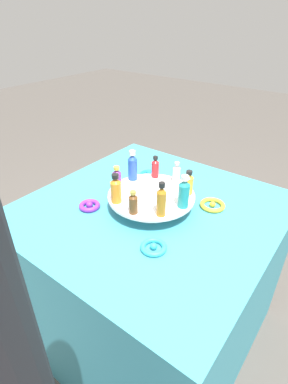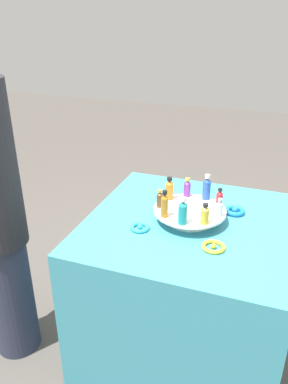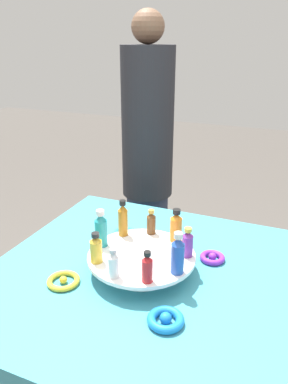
{
  "view_description": "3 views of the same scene",
  "coord_description": "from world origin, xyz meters",
  "px_view_note": "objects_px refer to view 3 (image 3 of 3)",
  "views": [
    {
      "loc": [
        0.59,
        -0.83,
        1.48
      ],
      "look_at": [
        0.04,
        -0.1,
        0.93
      ],
      "focal_mm": 28.0,
      "sensor_mm": 36.0,
      "label": 1
    },
    {
      "loc": [
        1.57,
        0.33,
        1.7
      ],
      "look_at": [
        0.08,
        -0.21,
        0.95
      ],
      "focal_mm": 35.0,
      "sensor_mm": 36.0,
      "label": 2
    },
    {
      "loc": [
        -0.41,
        0.95,
        1.5
      ],
      "look_at": [
        0.1,
        -0.25,
        0.96
      ],
      "focal_mm": 35.0,
      "sensor_mm": 36.0,
      "label": 3
    }
  ],
  "objects_px": {
    "ribbon_bow_purple": "(212,257)",
    "ribbon_bow_teal": "(125,233)",
    "bottle_brown": "(151,223)",
    "ribbon_bow_gold": "(63,281)",
    "bottle_amber": "(123,219)",
    "person_figure": "(147,169)",
    "bottle_purple": "(187,243)",
    "bottle_orange": "(176,227)",
    "bottle_teal": "(101,229)",
    "bottle_clear": "(114,264)",
    "bottle_red": "(147,268)",
    "bottle_gold": "(96,249)",
    "display_stand": "(142,260)",
    "ribbon_bow_blue": "(166,319)",
    "bottle_blue": "(178,254)"
  },
  "relations": [
    {
      "from": "ribbon_bow_purple",
      "to": "ribbon_bow_teal",
      "type": "relative_size",
      "value": 0.95
    },
    {
      "from": "bottle_gold",
      "to": "ribbon_bow_teal",
      "type": "bearing_deg",
      "value": -81.61
    },
    {
      "from": "bottle_blue",
      "to": "bottle_purple",
      "type": "xyz_separation_m",
      "value": [
        -0.0,
        -0.1,
        -0.02
      ]
    },
    {
      "from": "bottle_teal",
      "to": "ribbon_bow_teal",
      "type": "xyz_separation_m",
      "value": [
        0.01,
        -0.2,
        -0.11
      ]
    },
    {
      "from": "bottle_gold",
      "to": "ribbon_bow_purple",
      "type": "height_order",
      "value": "bottle_gold"
    },
    {
      "from": "bottle_amber",
      "to": "ribbon_bow_purple",
      "type": "distance_m",
      "value": 0.34
    },
    {
      "from": "bottle_red",
      "to": "bottle_teal",
      "type": "bearing_deg",
      "value": -30.39
    },
    {
      "from": "bottle_purple",
      "to": "bottle_orange",
      "type": "height_order",
      "value": "bottle_orange"
    },
    {
      "from": "bottle_teal",
      "to": "bottle_gold",
      "type": "distance_m",
      "value": 0.1
    },
    {
      "from": "bottle_amber",
      "to": "ribbon_bow_purple",
      "type": "relative_size",
      "value": 1.53
    },
    {
      "from": "bottle_brown",
      "to": "bottle_clear",
      "type": "relative_size",
      "value": 0.99
    },
    {
      "from": "bottle_orange",
      "to": "bottle_gold",
      "type": "height_order",
      "value": "bottle_orange"
    },
    {
      "from": "bottle_purple",
      "to": "ribbon_bow_teal",
      "type": "distance_m",
      "value": 0.34
    },
    {
      "from": "display_stand",
      "to": "bottle_orange",
      "type": "relative_size",
      "value": 2.95
    },
    {
      "from": "bottle_clear",
      "to": "ribbon_bow_gold",
      "type": "bearing_deg",
      "value": 3.96
    },
    {
      "from": "bottle_red",
      "to": "bottle_amber",
      "type": "bearing_deg",
      "value": -50.39
    },
    {
      "from": "bottle_teal",
      "to": "bottle_red",
      "type": "distance_m",
      "value": 0.25
    },
    {
      "from": "ribbon_bow_gold",
      "to": "person_figure",
      "type": "relative_size",
      "value": 0.06
    },
    {
      "from": "bottle_amber",
      "to": "ribbon_bow_teal",
      "type": "relative_size",
      "value": 1.46
    },
    {
      "from": "bottle_amber",
      "to": "ribbon_bow_gold",
      "type": "xyz_separation_m",
      "value": [
        0.09,
        0.25,
        -0.12
      ]
    },
    {
      "from": "bottle_clear",
      "to": "ribbon_bow_teal",
      "type": "xyz_separation_m",
      "value": [
        0.13,
        -0.34,
        -0.1
      ]
    },
    {
      "from": "bottle_orange",
      "to": "bottle_amber",
      "type": "distance_m",
      "value": 0.19
    },
    {
      "from": "display_stand",
      "to": "bottle_purple",
      "type": "height_order",
      "value": "bottle_purple"
    },
    {
      "from": "bottle_purple",
      "to": "bottle_orange",
      "type": "relative_size",
      "value": 0.84
    },
    {
      "from": "bottle_orange",
      "to": "ribbon_bow_purple",
      "type": "bearing_deg",
      "value": -166.71
    },
    {
      "from": "display_stand",
      "to": "person_figure",
      "type": "xyz_separation_m",
      "value": [
        0.34,
        -0.87,
        -0.01
      ]
    },
    {
      "from": "ribbon_bow_teal",
      "to": "ribbon_bow_gold",
      "type": "distance_m",
      "value": 0.36
    },
    {
      "from": "bottle_red",
      "to": "person_figure",
      "type": "xyz_separation_m",
      "value": [
        0.41,
        -1.0,
        -0.07
      ]
    },
    {
      "from": "bottle_red",
      "to": "ribbon_bow_gold",
      "type": "height_order",
      "value": "bottle_red"
    },
    {
      "from": "bottle_teal",
      "to": "ribbon_bow_gold",
      "type": "relative_size",
      "value": 1.26
    },
    {
      "from": "bottle_clear",
      "to": "ribbon_bow_gold",
      "type": "distance_m",
      "value": 0.2
    },
    {
      "from": "ribbon_bow_gold",
      "to": "bottle_gold",
      "type": "bearing_deg",
      "value": -144.27
    },
    {
      "from": "ribbon_bow_gold",
      "to": "bottle_amber",
      "type": "bearing_deg",
      "value": -109.41
    },
    {
      "from": "bottle_orange",
      "to": "ribbon_bow_blue",
      "type": "distance_m",
      "value": 0.35
    },
    {
      "from": "bottle_teal",
      "to": "ribbon_bow_teal",
      "type": "relative_size",
      "value": 1.43
    },
    {
      "from": "ribbon_bow_gold",
      "to": "person_figure",
      "type": "bearing_deg",
      "value": -82.32
    },
    {
      "from": "bottle_brown",
      "to": "bottle_blue",
      "type": "bearing_deg",
      "value": 129.61
    },
    {
      "from": "bottle_clear",
      "to": "ribbon_bow_purple",
      "type": "relative_size",
      "value": 1.07
    },
    {
      "from": "bottle_purple",
      "to": "person_figure",
      "type": "xyz_separation_m",
      "value": [
        0.47,
        -0.82,
        -0.07
      ]
    },
    {
      "from": "bottle_brown",
      "to": "bottle_red",
      "type": "distance_m",
      "value": 0.29
    },
    {
      "from": "bottle_amber",
      "to": "person_figure",
      "type": "distance_m",
      "value": 0.81
    },
    {
      "from": "ribbon_bow_purple",
      "to": "bottle_clear",
      "type": "bearing_deg",
      "value": 52.97
    },
    {
      "from": "display_stand",
      "to": "ribbon_bow_purple",
      "type": "height_order",
      "value": "display_stand"
    },
    {
      "from": "bottle_red",
      "to": "ribbon_bow_purple",
      "type": "distance_m",
      "value": 0.32
    },
    {
      "from": "ribbon_bow_teal",
      "to": "person_figure",
      "type": "relative_size",
      "value": 0.06
    },
    {
      "from": "bottle_orange",
      "to": "ribbon_bow_teal",
      "type": "relative_size",
      "value": 1.3
    },
    {
      "from": "bottle_brown",
      "to": "bottle_red",
      "type": "relative_size",
      "value": 0.93
    },
    {
      "from": "ribbon_bow_purple",
      "to": "person_figure",
      "type": "xyz_separation_m",
      "value": [
        0.54,
        -0.71,
        0.02
      ]
    },
    {
      "from": "bottle_brown",
      "to": "ribbon_bow_gold",
      "type": "relative_size",
      "value": 0.89
    },
    {
      "from": "person_figure",
      "to": "bottle_purple",
      "type": "bearing_deg",
      "value": 8.83
    }
  ]
}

